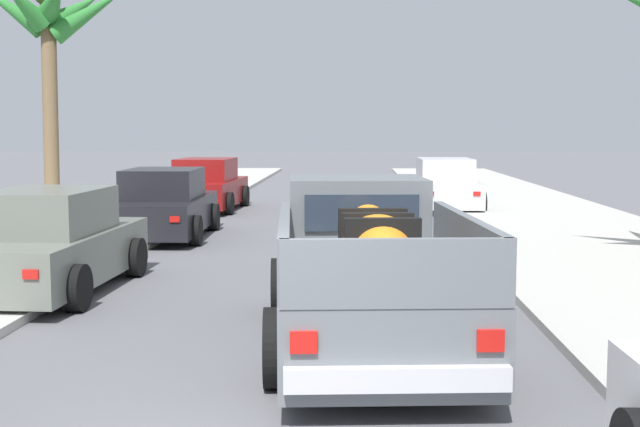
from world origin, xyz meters
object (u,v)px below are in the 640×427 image
object	(u,v)px
car_left_mid	(207,186)
car_right_far	(49,244)
pickup_truck	(367,272)
palm_tree_left_back	(51,25)
car_right_near	(444,186)
car_right_mid	(164,206)

from	to	relation	value
car_left_mid	car_right_far	bearing A→B (deg)	-90.89
pickup_truck	car_right_far	world-z (taller)	pickup_truck
palm_tree_left_back	pickup_truck	bearing A→B (deg)	-56.56
palm_tree_left_back	car_right_near	bearing A→B (deg)	18.65
palm_tree_left_back	car_right_mid	bearing A→B (deg)	-40.64
car_right_mid	palm_tree_left_back	distance (m)	6.35
car_right_near	car_left_mid	bearing A→B (deg)	-176.74
car_right_near	car_right_mid	xyz separation A→B (m)	(-6.92, -6.55, 0.00)
car_right_far	palm_tree_left_back	world-z (taller)	palm_tree_left_back
car_right_far	palm_tree_left_back	bearing A→B (deg)	109.26
car_right_near	car_left_mid	xyz separation A→B (m)	(-7.06, -0.40, 0.00)
car_right_far	car_left_mid	bearing A→B (deg)	89.11
car_left_mid	car_right_mid	world-z (taller)	same
car_left_mid	car_right_mid	distance (m)	6.15
car_right_far	palm_tree_left_back	size ratio (longest dim) A/B	0.69
car_right_near	car_right_far	size ratio (longest dim) A/B	0.99
car_left_mid	palm_tree_left_back	xyz separation A→B (m)	(-3.38, -3.12, 4.32)
pickup_truck	car_right_far	bearing A→B (deg)	149.31
pickup_truck	car_right_near	bearing A→B (deg)	80.50
car_right_far	palm_tree_left_back	xyz separation A→B (m)	(-3.19, 9.13, 4.32)
car_right_mid	palm_tree_left_back	size ratio (longest dim) A/B	0.69
car_right_near	car_right_far	distance (m)	14.58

